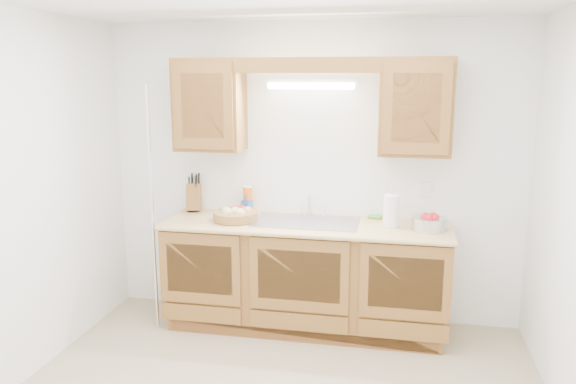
% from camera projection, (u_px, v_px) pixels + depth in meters
% --- Properties ---
extents(room, '(3.52, 3.50, 2.50)m').
position_uv_depth(room, '(273.00, 216.00, 3.30)').
color(room, tan).
rests_on(room, ground).
extents(base_cabinets, '(2.20, 0.60, 0.86)m').
position_uv_depth(base_cabinets, '(305.00, 276.00, 4.62)').
color(base_cabinets, brown).
rests_on(base_cabinets, ground).
extents(countertop, '(2.30, 0.63, 0.04)m').
position_uv_depth(countertop, '(305.00, 225.00, 4.51)').
color(countertop, tan).
rests_on(countertop, base_cabinets).
extents(upper_cabinet_left, '(0.55, 0.33, 0.75)m').
position_uv_depth(upper_cabinet_left, '(210.00, 105.00, 4.63)').
color(upper_cabinet_left, brown).
rests_on(upper_cabinet_left, room).
extents(upper_cabinet_right, '(0.55, 0.33, 0.75)m').
position_uv_depth(upper_cabinet_right, '(416.00, 107.00, 4.31)').
color(upper_cabinet_right, brown).
rests_on(upper_cabinet_right, room).
extents(valance, '(2.20, 0.05, 0.12)m').
position_uv_depth(valance, '(307.00, 65.00, 4.27)').
color(valance, brown).
rests_on(valance, room).
extents(fluorescent_fixture, '(0.76, 0.08, 0.08)m').
position_uv_depth(fluorescent_fixture, '(311.00, 84.00, 4.51)').
color(fluorescent_fixture, white).
rests_on(fluorescent_fixture, room).
extents(sink, '(0.84, 0.46, 0.36)m').
position_uv_depth(sink, '(306.00, 231.00, 4.55)').
color(sink, '#9E9EA3').
rests_on(sink, countertop).
extents(wire_shelf_pole, '(0.03, 0.03, 2.00)m').
position_uv_depth(wire_shelf_pole, '(152.00, 211.00, 4.48)').
color(wire_shelf_pole, silver).
rests_on(wire_shelf_pole, ground).
extents(outlet_plate, '(0.08, 0.01, 0.12)m').
position_uv_depth(outlet_plate, '(427.00, 190.00, 4.57)').
color(outlet_plate, white).
rests_on(outlet_plate, room).
extents(fruit_basket, '(0.44, 0.44, 0.11)m').
position_uv_depth(fruit_basket, '(236.00, 214.00, 4.58)').
color(fruit_basket, '#9B6E3E').
rests_on(fruit_basket, countertop).
extents(knife_block, '(0.16, 0.22, 0.34)m').
position_uv_depth(knife_block, '(194.00, 197.00, 4.91)').
color(knife_block, brown).
rests_on(knife_block, countertop).
extents(orange_canister, '(0.09, 0.09, 0.24)m').
position_uv_depth(orange_canister, '(248.00, 199.00, 4.81)').
color(orange_canister, '#FF630E').
rests_on(orange_canister, countertop).
extents(soap_bottle, '(0.10, 0.10, 0.17)m').
position_uv_depth(soap_bottle, '(247.00, 204.00, 4.79)').
color(soap_bottle, '#235AB0').
rests_on(soap_bottle, countertop).
extents(sponge, '(0.12, 0.08, 0.02)m').
position_uv_depth(sponge, '(375.00, 217.00, 4.65)').
color(sponge, '#CC333F').
rests_on(sponge, countertop).
extents(paper_towel, '(0.14, 0.14, 0.30)m').
position_uv_depth(paper_towel, '(391.00, 211.00, 4.37)').
color(paper_towel, silver).
rests_on(paper_towel, countertop).
extents(apple_bowl, '(0.28, 0.28, 0.14)m').
position_uv_depth(apple_bowl, '(429.00, 222.00, 4.29)').
color(apple_bowl, silver).
rests_on(apple_bowl, countertop).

